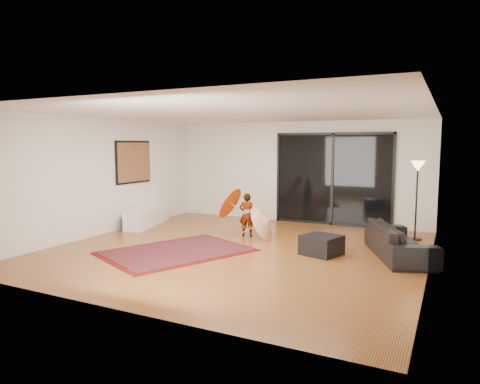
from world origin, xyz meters
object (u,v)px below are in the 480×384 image
Objects in this scene: ottoman at (322,245)px; child at (247,215)px; media_console at (147,216)px; sofa at (399,241)px.

ottoman is 2.19m from child.
sofa reaches higher than media_console.
child is at bearing -14.13° from media_console.
media_console is 2.88m from child.
child is (2.87, -0.01, 0.25)m from media_console.
ottoman is at bearing 140.61° from child.
ottoman is at bearing -24.03° from media_console.
media_console is 4.94m from ottoman.
media_console is 1.82× the size of child.
child reaches higher than ottoman.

